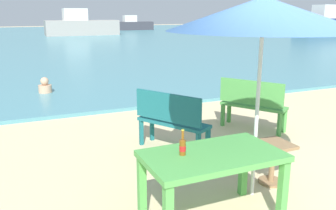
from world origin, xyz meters
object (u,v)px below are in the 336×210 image
(patio_umbrella, at_px, (263,14))
(bench_green_left, at_px, (252,102))
(boat_cargo_ship, at_px, (133,25))
(beer_bottle_amber, at_px, (183,146))
(boat_ferry, at_px, (81,26))
(swimmer_person, at_px, (45,87))
(bench_teal_center, at_px, (171,118))
(picnic_table_green, at_px, (212,163))
(side_table_wood, at_px, (273,157))
(boat_fishing_trawler, at_px, (331,24))

(patio_umbrella, distance_m, bench_green_left, 2.97)
(patio_umbrella, xyz_separation_m, boat_cargo_ship, (11.53, 39.07, -1.42))
(beer_bottle_amber, height_order, patio_umbrella, patio_umbrella)
(boat_ferry, bearing_deg, patio_umbrella, -97.10)
(beer_bottle_amber, relative_size, swimmer_person, 0.65)
(bench_teal_center, bearing_deg, picnic_table_green, -102.33)
(picnic_table_green, distance_m, swimmer_person, 6.98)
(swimmer_person, xyz_separation_m, boat_ferry, (5.62, 24.58, 0.71))
(swimmer_person, bearing_deg, boat_cargo_ship, 67.77)
(side_table_wood, height_order, swimmer_person, side_table_wood)
(side_table_wood, height_order, bench_green_left, bench_green_left)
(side_table_wood, bearing_deg, boat_cargo_ship, 74.06)
(patio_umbrella, distance_m, bench_teal_center, 2.33)
(swimmer_person, distance_m, boat_fishing_trawler, 30.80)
(bench_teal_center, bearing_deg, patio_umbrella, -79.39)
(picnic_table_green, bearing_deg, bench_green_left, 46.17)
(boat_fishing_trawler, bearing_deg, boat_ferry, 156.11)
(picnic_table_green, height_order, boat_fishing_trawler, boat_fishing_trawler)
(side_table_wood, bearing_deg, bench_teal_center, 115.19)
(side_table_wood, distance_m, bench_green_left, 2.18)
(picnic_table_green, height_order, boat_ferry, boat_ferry)
(patio_umbrella, distance_m, swimmer_person, 7.08)
(patio_umbrella, bearing_deg, bench_green_left, 53.91)
(side_table_wood, distance_m, bench_teal_center, 1.71)
(bench_green_left, height_order, boat_cargo_ship, boat_cargo_ship)
(beer_bottle_amber, distance_m, swimmer_person, 6.88)
(patio_umbrella, height_order, boat_cargo_ship, patio_umbrella)
(boat_cargo_ship, height_order, boat_ferry, boat_ferry)
(beer_bottle_amber, distance_m, bench_teal_center, 2.05)
(bench_green_left, bearing_deg, patio_umbrella, -126.09)
(boat_cargo_ship, bearing_deg, picnic_table_green, -107.32)
(swimmer_person, relative_size, boat_cargo_ship, 0.09)
(bench_teal_center, distance_m, boat_fishing_trawler, 32.37)
(bench_teal_center, bearing_deg, boat_ferry, 81.89)
(swimmer_person, bearing_deg, side_table_wood, -71.62)
(bench_teal_center, bearing_deg, swimmer_person, 106.13)
(boat_cargo_ship, relative_size, boat_ferry, 0.72)
(picnic_table_green, relative_size, swimmer_person, 3.41)
(boat_fishing_trawler, bearing_deg, swimmer_person, -150.37)
(picnic_table_green, xyz_separation_m, bench_teal_center, (0.43, 1.98, -0.11))
(side_table_wood, bearing_deg, swimmer_person, 108.38)
(patio_umbrella, height_order, boat_fishing_trawler, boat_fishing_trawler)
(patio_umbrella, xyz_separation_m, bench_green_left, (1.49, 2.04, -1.58))
(side_table_wood, xyz_separation_m, boat_ferry, (3.48, 31.04, 0.59))
(bench_teal_center, relative_size, bench_green_left, 1.01)
(beer_bottle_amber, bearing_deg, bench_teal_center, 68.97)
(boat_cargo_ship, bearing_deg, swimmer_person, -112.23)
(bench_green_left, xyz_separation_m, swimmer_person, (-3.22, 4.57, -0.30))
(patio_umbrella, bearing_deg, boat_cargo_ship, 73.56)
(picnic_table_green, height_order, patio_umbrella, patio_umbrella)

